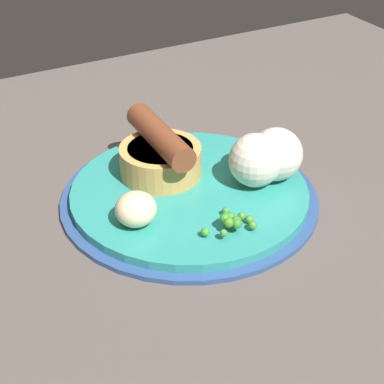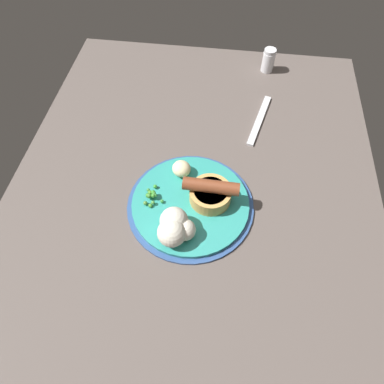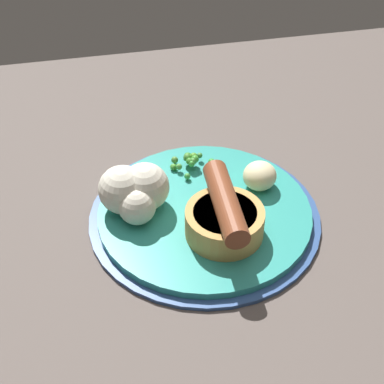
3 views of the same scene
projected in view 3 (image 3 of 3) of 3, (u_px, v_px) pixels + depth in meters
dining_table at (215, 227)px, 74.52cm from camera, size 110.00×80.00×3.00cm
dinner_plate at (204, 214)px, 73.24cm from camera, size 26.34×26.34×1.40cm
sausage_pudding at (224, 217)px, 68.15cm from camera, size 8.53×11.22×5.85cm
pea_pile at (189, 160)px, 77.65cm from camera, size 5.54×4.05×1.83cm
cauliflower_floret at (134, 191)px, 70.92cm from camera, size 7.99×7.01×5.52cm
potato_chunk_0 at (260, 176)px, 74.54cm from camera, size 5.55×5.57×3.21cm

